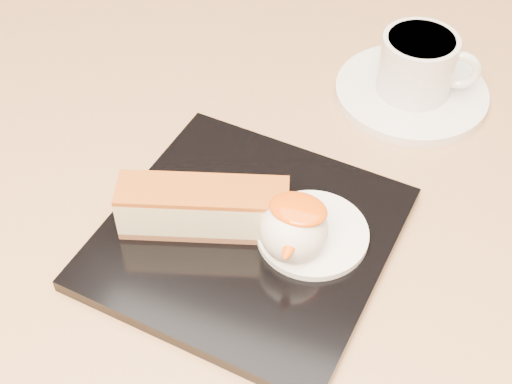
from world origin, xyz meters
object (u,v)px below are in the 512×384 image
at_px(table, 264,304).
at_px(cheesecake, 203,208).
at_px(ice_cream_scoop, 294,230).
at_px(dessert_plate, 247,237).
at_px(saucer, 411,92).
at_px(coffee_cup, 419,64).

distance_m(table, cheesecake, 0.20).
xyz_separation_m(cheesecake, ice_cream_scoop, (0.08, 0.00, 0.00)).
bearing_deg(dessert_plate, ice_cream_scoop, -7.13).
height_order(table, saucer, saucer).
relative_size(ice_cream_scoop, coffee_cup, 0.55).
distance_m(cheesecake, saucer, 0.27).
height_order(table, dessert_plate, dessert_plate).
relative_size(table, saucer, 5.33).
bearing_deg(cheesecake, table, 39.39).
xyz_separation_m(saucer, coffee_cup, (0.00, 0.00, 0.04)).
relative_size(cheesecake, coffee_cup, 1.43).
xyz_separation_m(dessert_plate, saucer, (0.09, 0.23, -0.00)).
relative_size(saucer, coffee_cup, 1.55).
distance_m(table, coffee_cup, 0.28).
height_order(table, cheesecake, cheesecake).
relative_size(dessert_plate, coffee_cup, 2.28).
bearing_deg(coffee_cup, ice_cream_scoop, -108.26).
bearing_deg(saucer, cheesecake, -117.05).
bearing_deg(cheesecake, ice_cream_scoop, -17.45).
height_order(table, ice_cream_scoop, ice_cream_scoop).
xyz_separation_m(table, dessert_plate, (0.00, -0.05, 0.16)).
height_order(cheesecake, saucer, cheesecake).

